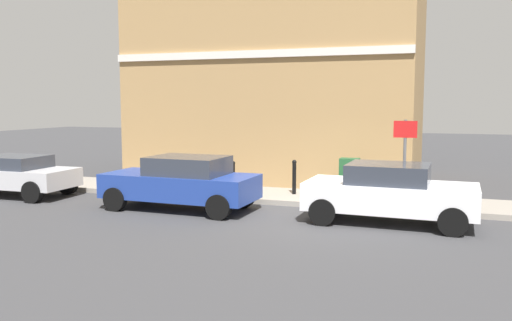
% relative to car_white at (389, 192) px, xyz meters
% --- Properties ---
extents(ground, '(80.00, 80.00, 0.00)m').
position_rel_car_white_xyz_m(ground, '(0.19, 1.68, -0.75)').
color(ground, '#38383A').
extents(sidewalk, '(2.20, 30.00, 0.15)m').
position_rel_car_white_xyz_m(sidewalk, '(2.29, 7.68, -0.67)').
color(sidewalk, gray).
rests_on(sidewalk, ground).
extents(corner_building, '(7.28, 10.03, 7.77)m').
position_rel_car_white_xyz_m(corner_building, '(6.97, 4.70, 3.13)').
color(corner_building, '#9E7A4C').
rests_on(corner_building, ground).
extents(car_white, '(1.94, 4.04, 1.44)m').
position_rel_car_white_xyz_m(car_white, '(0.00, 0.00, 0.00)').
color(car_white, silver).
rests_on(car_white, ground).
extents(car_blue, '(1.92, 4.19, 1.46)m').
position_rel_car_white_xyz_m(car_blue, '(-0.20, 5.46, 0.01)').
color(car_blue, navy).
rests_on(car_blue, ground).
extents(car_silver, '(1.87, 3.97, 1.26)m').
position_rel_car_white_xyz_m(car_silver, '(-0.04, 11.39, -0.07)').
color(car_silver, '#B7B7BC').
rests_on(car_silver, ground).
extents(utility_cabinet, '(0.46, 0.61, 1.15)m').
position_rel_car_white_xyz_m(utility_cabinet, '(2.27, 1.35, -0.07)').
color(utility_cabinet, '#1E4C28').
rests_on(utility_cabinet, sidewalk).
extents(bollard_near_cabinet, '(0.14, 0.14, 1.04)m').
position_rel_car_white_xyz_m(bollard_near_cabinet, '(2.37, 3.02, -0.04)').
color(bollard_near_cabinet, black).
rests_on(bollard_near_cabinet, sidewalk).
extents(bollard_far_kerb, '(0.14, 0.14, 1.04)m').
position_rel_car_white_xyz_m(bollard_far_kerb, '(1.43, 4.63, -0.04)').
color(bollard_far_kerb, black).
rests_on(bollard_far_kerb, sidewalk).
extents(street_sign, '(0.08, 0.60, 2.30)m').
position_rel_car_white_xyz_m(street_sign, '(1.43, -0.23, 0.91)').
color(street_sign, '#59595B').
rests_on(street_sign, sidewalk).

